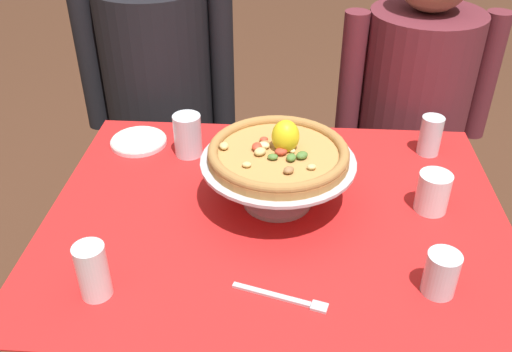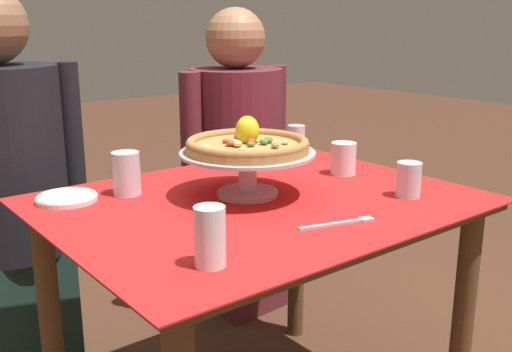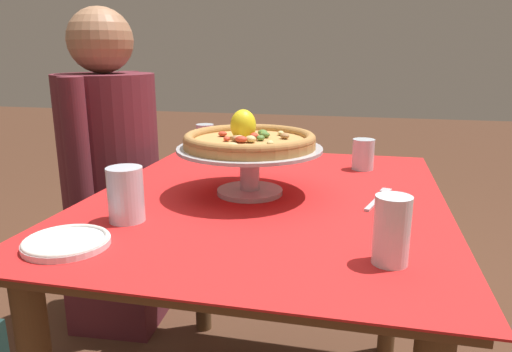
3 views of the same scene
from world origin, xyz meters
The scene contains 12 objects.
dining_table centered at (0.00, 0.00, 0.60)m, with size 1.08×0.86×0.71m.
pizza_stand centered at (0.00, 0.05, 0.80)m, with size 0.36×0.36×0.12m.
pizza centered at (0.00, 0.05, 0.85)m, with size 0.33×0.33×0.09m.
water_glass_front_right centered at (0.33, -0.23, 0.75)m, with size 0.07×0.07×0.09m.
water_glass_back_left centered at (-0.25, 0.25, 0.76)m, with size 0.08×0.08×0.12m.
water_glass_front_left centered at (-0.34, -0.28, 0.77)m, with size 0.06×0.06×0.12m.
water_glass_side_right centered at (0.36, 0.04, 0.76)m, with size 0.08×0.08×0.10m.
water_glass_back_right centered at (0.41, 0.30, 0.76)m, with size 0.06×0.06×0.11m.
side_plate centered at (-0.40, 0.30, 0.72)m, with size 0.16×0.16×0.02m.
dinner_fork centered at (0.03, -0.27, 0.71)m, with size 0.19×0.07×0.01m.
diner_left centered at (-0.44, 0.72, 0.63)m, with size 0.53×0.39×1.27m.
diner_right centered at (0.44, 0.69, 0.60)m, with size 0.52×0.38×1.21m.
Camera 1 is at (0.02, -1.04, 1.52)m, focal length 39.02 mm.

